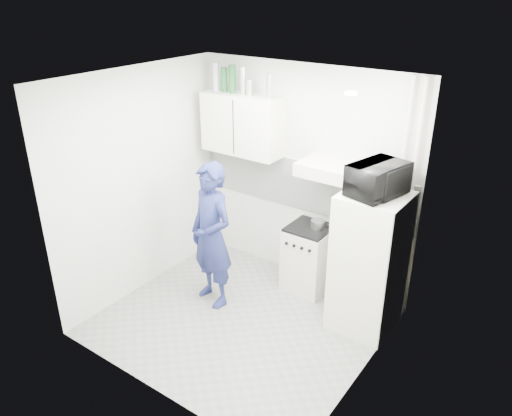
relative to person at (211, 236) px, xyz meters
The scene contains 23 objects.
floor 0.99m from the person, 16.73° to the right, with size 2.80×2.80×0.00m, color gray.
ceiling 1.84m from the person, 16.73° to the right, with size 2.80×2.80×0.00m, color white.
wall_back 1.29m from the person, 65.49° to the left, with size 2.80×2.80×0.00m, color beige.
wall_left 1.02m from the person, behind, with size 2.60×2.60×0.00m, color beige.
wall_right 1.96m from the person, ahead, with size 2.60×2.60×0.00m, color beige.
person is the anchor object (origin of this frame).
stove 1.22m from the person, 48.32° to the left, with size 0.49×0.49×0.79m, color silver.
fridge 1.71m from the person, 20.16° to the left, with size 0.63×0.63×1.52m, color silver.
stove_top 1.14m from the person, 48.32° to the left, with size 0.47×0.47×0.03m, color black.
saucepan 1.22m from the person, 46.96° to the left, with size 0.16×0.16×0.09m, color silver.
microwave 1.90m from the person, 20.16° to the left, with size 0.38×0.57×0.31m, color black.
bottle_a 1.89m from the person, 124.42° to the left, with size 0.08×0.08×0.33m, color #B2B7BC.
bottle_b 1.84m from the person, 118.88° to the left, with size 0.07×0.07×0.28m, color #144C1E.
bottle_c 1.82m from the person, 112.73° to the left, with size 0.08×0.08×0.32m, color #144C1E.
bottle_d 1.79m from the person, 104.27° to the left, with size 0.07×0.07×0.31m, color silver.
canister_a 1.73m from the person, 99.10° to the left, with size 0.07×0.07×0.18m, color silver.
bottle_e 1.76m from the person, 82.21° to the left, with size 0.07×0.07×0.27m, color silver.
upper_cabinet 1.39m from the person, 105.07° to the left, with size 1.00×0.35×0.70m, color silver.
range_hood 1.47m from the person, 41.77° to the left, with size 0.60×0.50×0.14m, color silver.
backsplash 1.25m from the person, 65.20° to the left, with size 2.74×0.03×0.60m, color white.
pipe_a 2.12m from the person, 29.51° to the left, with size 0.05×0.05×2.60m, color silver.
pipe_b 2.02m from the person, 31.23° to the left, with size 0.04×0.04×2.60m, color silver.
ceiling_spot_fixture 2.29m from the person, ahead, with size 0.10×0.10×0.02m, color white.
Camera 1 is at (2.70, -3.53, 3.40)m, focal length 35.00 mm.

